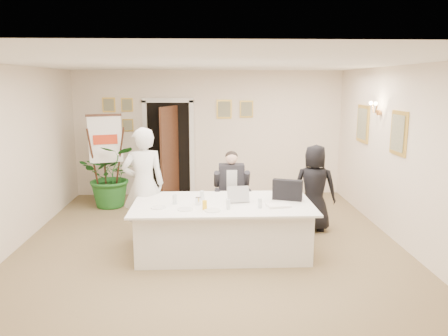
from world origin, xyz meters
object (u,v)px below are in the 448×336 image
oj_glass (205,205)px  standing_man (144,185)px  conference_table (223,227)px  potted_palm (112,175)px  laptop (238,192)px  seated_man (232,190)px  paper_stack (278,205)px  flip_chart (106,166)px  standing_woman (314,188)px  laptop_bag (287,190)px  steel_jug (198,201)px

oj_glass → standing_man: bearing=137.1°
conference_table → oj_glass: oj_glass is taller
conference_table → potted_palm: bearing=130.1°
potted_palm → laptop: (2.41, -2.50, 0.26)m
seated_man → oj_glass: size_ratio=10.73×
laptop → paper_stack: bearing=-37.5°
flip_chart → laptop: 3.51m
seated_man → standing_woman: (1.42, -0.13, 0.05)m
seated_man → flip_chart: size_ratio=0.74×
potted_palm → paper_stack: (2.98, -2.82, 0.14)m
flip_chart → oj_glass: flip_chart is taller
laptop_bag → steel_jug: size_ratio=4.06×
conference_table → potted_palm: size_ratio=2.03×
potted_palm → steel_jug: 3.25m
standing_woman → paper_stack: standing_woman is taller
flip_chart → standing_woman: bearing=-22.0°
standing_woman → steel_jug: 2.25m
flip_chart → standing_man: bearing=-62.2°
standing_man → oj_glass: 1.34m
potted_palm → conference_table: bearing=-49.9°
potted_palm → paper_stack: bearing=-43.5°
oj_glass → steel_jug: 0.27m
laptop_bag → oj_glass: size_ratio=3.44×
oj_glass → paper_stack: bearing=6.1°
flip_chart → potted_palm: flip_chart is taller
standing_woman → laptop_bag: size_ratio=3.36×
flip_chart → paper_stack: size_ratio=5.73×
seated_man → steel_jug: seated_man is taller
conference_table → paper_stack: size_ratio=8.09×
laptop → steel_jug: (-0.59, -0.18, -0.08)m
flip_chart → standing_woman: flip_chart is taller
laptop_bag → paper_stack: size_ratio=1.36×
seated_man → laptop_bag: (0.79, -0.97, 0.23)m
potted_palm → paper_stack: size_ratio=3.99×
laptop → steel_jug: laptop is taller
laptop → oj_glass: 0.66m
standing_man → steel_jug: size_ratio=16.84×
conference_table → oj_glass: (-0.27, -0.35, 0.45)m
conference_table → flip_chart: 3.45m
seated_man → laptop: bearing=-97.1°
standing_woman → potted_palm: bearing=-6.0°
paper_stack → seated_man: bearing=114.4°
standing_woman → steel_jug: size_ratio=13.67×
seated_man → standing_woman: standing_woman is taller
seated_man → standing_woman: bearing=-14.1°
standing_woman → laptop_bag: standing_woman is taller
paper_stack → oj_glass: 1.07m
flip_chart → oj_glass: size_ratio=14.47×
conference_table → steel_jug: steel_jug is taller
seated_man → potted_palm: 2.81m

